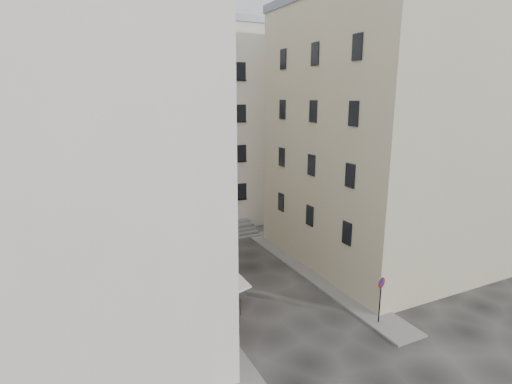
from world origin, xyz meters
TOP-DOWN VIEW (x-y plane):
  - ground at (0.00, 0.00)m, footprint 90.00×90.00m
  - sidewalk_left at (-4.50, 4.00)m, footprint 2.00×22.00m
  - sidewalk_right at (4.50, 3.00)m, footprint 2.00×18.00m
  - building_left at (-10.50, 3.00)m, footprint 12.20×16.20m
  - building_right at (10.50, 3.50)m, footprint 12.20×14.20m
  - building_back at (-1.00, 19.00)m, footprint 18.20×10.20m
  - cafe_storefront at (-4.32, 1.00)m, footprint 1.74×7.30m
  - stone_steps at (0.00, 12.57)m, footprint 9.00×3.15m
  - bollard_near at (-3.25, -1.00)m, footprint 0.12×0.12m
  - bollard_mid at (-3.25, 2.50)m, footprint 0.12×0.12m
  - bollard_far at (-3.25, 6.00)m, footprint 0.12×0.12m
  - no_parking_sign at (4.08, -3.98)m, footprint 0.61×0.20m
  - bistro_table_a at (-3.60, -1.42)m, footprint 1.18×0.55m
  - bistro_table_b at (-2.88, 0.28)m, footprint 1.37×0.64m
  - bistro_table_c at (-3.26, 2.13)m, footprint 1.26×0.59m
  - bistro_table_d at (-2.67, 3.33)m, footprint 1.25×0.58m
  - bistro_table_e at (-3.01, 5.30)m, footprint 1.16×0.55m
  - pedestrian at (-2.04, 1.68)m, footprint 0.72×0.51m

SIDE VIEW (x-z plane):
  - ground at x=0.00m, z-range 0.00..0.00m
  - sidewalk_left at x=-4.50m, z-range 0.00..0.12m
  - sidewalk_right at x=4.50m, z-range 0.00..0.12m
  - stone_steps at x=0.00m, z-range 0.00..0.80m
  - bistro_table_e at x=-3.01m, z-range 0.01..0.83m
  - bistro_table_a at x=-3.60m, z-range 0.01..0.84m
  - bistro_table_d at x=-2.67m, z-range 0.01..0.89m
  - bistro_table_c at x=-3.26m, z-range 0.01..0.90m
  - bistro_table_b at x=-2.88m, z-range 0.01..0.97m
  - bollard_near at x=-3.25m, z-range 0.04..1.02m
  - bollard_mid at x=-3.25m, z-range 0.04..1.02m
  - bollard_far at x=-3.25m, z-range 0.04..1.02m
  - pedestrian at x=-2.04m, z-range 0.00..1.87m
  - cafe_storefront at x=-4.32m, z-range 0.13..3.63m
  - no_parking_sign at x=4.08m, z-range 0.57..3.30m
  - building_right at x=10.50m, z-range 0.01..18.61m
  - building_back at x=-1.00m, z-range 0.01..18.61m
  - building_left at x=-10.50m, z-range 0.01..20.61m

